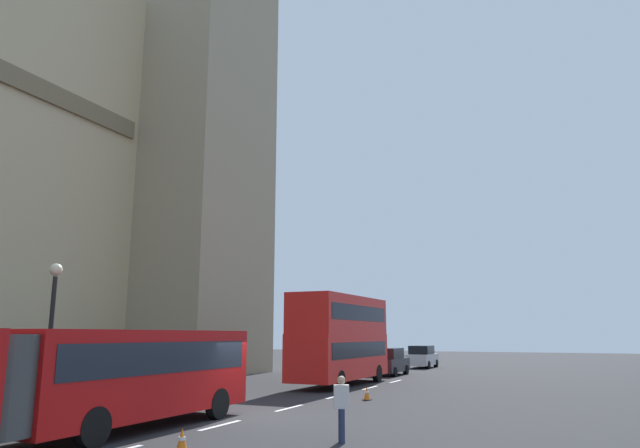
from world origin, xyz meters
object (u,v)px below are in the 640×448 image
object	(u,v)px
sedan_trailing	(422,357)
traffic_cone_middle	(367,393)
street_lamp	(51,326)
traffic_cone_west	(182,441)
pedestrian_near_cones	(341,406)
sedan_lead	(389,362)
double_decker_bus	(341,336)

from	to	relation	value
sedan_trailing	traffic_cone_middle	size ratio (longest dim) A/B	7.59
sedan_trailing	street_lamp	size ratio (longest dim) A/B	0.83
traffic_cone_west	pedestrian_near_cones	bearing A→B (deg)	-47.01
traffic_cone_west	street_lamp	xyz separation A→B (m)	(2.78, 8.03, 2.77)
sedan_lead	pedestrian_near_cones	bearing A→B (deg)	-165.09
traffic_cone_middle	double_decker_bus	bearing A→B (deg)	31.23
double_decker_bus	sedan_lead	size ratio (longest dim) A/B	2.10
sedan_lead	traffic_cone_middle	xyz separation A→B (m)	(-14.90, -3.76, -0.63)
sedan_lead	street_lamp	bearing A→B (deg)	169.47
sedan_lead	traffic_cone_middle	size ratio (longest dim) A/B	7.59
street_lamp	traffic_cone_middle	bearing A→B (deg)	-41.26
double_decker_bus	street_lamp	world-z (taller)	street_lamp
traffic_cone_middle	street_lamp	distance (m)	12.87
sedan_lead	pedestrian_near_cones	xyz separation A→B (m)	(-24.36, -6.48, -0.00)
sedan_lead	traffic_cone_middle	bearing A→B (deg)	-165.82
sedan_trailing	traffic_cone_middle	world-z (taller)	sedan_trailing
traffic_cone_middle	street_lamp	xyz separation A→B (m)	(-9.45, 8.29, 2.77)
sedan_trailing	pedestrian_near_cones	xyz separation A→B (m)	(-34.13, -6.60, -0.00)
traffic_cone_west	traffic_cone_middle	world-z (taller)	same
traffic_cone_middle	sedan_trailing	bearing A→B (deg)	8.95
sedan_lead	street_lamp	xyz separation A→B (m)	(-24.35, 4.53, 2.14)
sedan_trailing	traffic_cone_west	xyz separation A→B (m)	(-36.91, -3.63, -0.63)
sedan_lead	sedan_trailing	xyz separation A→B (m)	(9.78, 0.12, 0.00)
sedan_trailing	pedestrian_near_cones	world-z (taller)	sedan_trailing
sedan_lead	street_lamp	world-z (taller)	street_lamp
sedan_lead	traffic_cone_west	distance (m)	27.36
sedan_lead	sedan_trailing	bearing A→B (deg)	0.71
sedan_trailing	traffic_cone_middle	bearing A→B (deg)	-171.05
sedan_lead	street_lamp	size ratio (longest dim) A/B	0.83
double_decker_bus	street_lamp	size ratio (longest dim) A/B	1.75
double_decker_bus	traffic_cone_west	bearing A→B (deg)	-169.18
pedestrian_near_cones	street_lamp	bearing A→B (deg)	89.95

